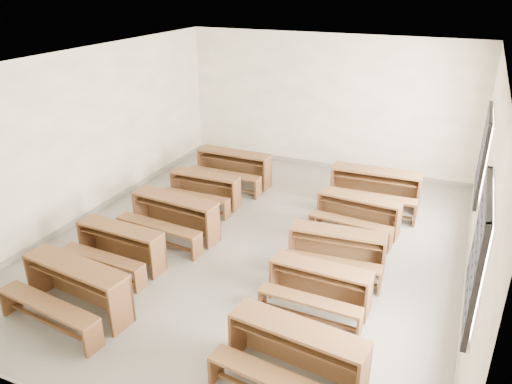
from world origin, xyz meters
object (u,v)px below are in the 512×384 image
at_px(desk_set_0, 75,286).
at_px(desk_set_6, 319,284).
at_px(desk_set_8, 358,212).
at_px(desk_set_3, 204,187).
at_px(desk_set_2, 174,214).
at_px(desk_set_7, 337,248).
at_px(desk_set_9, 375,186).
at_px(desk_set_4, 233,166).
at_px(desk_set_1, 119,244).
at_px(desk_set_5, 295,352).

relative_size(desk_set_0, desk_set_6, 1.22).
bearing_deg(desk_set_6, desk_set_8, 92.08).
distance_m(desk_set_6, desk_set_8, 2.51).
bearing_deg(desk_set_3, desk_set_8, 1.53).
xyz_separation_m(desk_set_2, desk_set_6, (3.03, -0.99, -0.06)).
relative_size(desk_set_7, desk_set_9, 0.88).
bearing_deg(desk_set_4, desk_set_7, -38.78).
relative_size(desk_set_1, desk_set_7, 0.98).
distance_m(desk_set_0, desk_set_4, 5.12).
bearing_deg(desk_set_3, desk_set_9, 21.09).
bearing_deg(desk_set_6, desk_set_9, 90.73).
bearing_deg(desk_set_8, desk_set_1, -134.93).
height_order(desk_set_3, desk_set_9, desk_set_9).
relative_size(desk_set_3, desk_set_5, 0.85).
distance_m(desk_set_2, desk_set_4, 2.64).
xyz_separation_m(desk_set_0, desk_set_2, (0.05, 2.49, -0.01)).
xyz_separation_m(desk_set_3, desk_set_9, (3.24, 1.27, 0.08)).
height_order(desk_set_3, desk_set_5, desk_set_5).
relative_size(desk_set_4, desk_set_7, 1.07).
distance_m(desk_set_2, desk_set_9, 4.08).
xyz_separation_m(desk_set_2, desk_set_4, (-0.09, 2.64, 0.01)).
xyz_separation_m(desk_set_5, desk_set_8, (-0.19, 4.01, -0.03)).
height_order(desk_set_1, desk_set_6, desk_set_1).
relative_size(desk_set_3, desk_set_6, 1.01).
bearing_deg(desk_set_2, desk_set_5, -33.10).
distance_m(desk_set_0, desk_set_2, 2.49).
height_order(desk_set_0, desk_set_3, desk_set_0).
bearing_deg(desk_set_0, desk_set_7, 46.82).
relative_size(desk_set_4, desk_set_9, 0.94).
height_order(desk_set_5, desk_set_6, desk_set_5).
bearing_deg(desk_set_7, desk_set_3, 152.07).
relative_size(desk_set_2, desk_set_9, 0.96).
bearing_deg(desk_set_9, desk_set_2, -140.84).
height_order(desk_set_7, desk_set_8, desk_set_7).
distance_m(desk_set_6, desk_set_9, 3.67).
height_order(desk_set_6, desk_set_7, desk_set_7).
bearing_deg(desk_set_3, desk_set_0, -88.64).
bearing_deg(desk_set_5, desk_set_1, 166.28).
xyz_separation_m(desk_set_1, desk_set_6, (3.30, 0.23, -0.02)).
bearing_deg(desk_set_4, desk_set_5, -56.37).
distance_m(desk_set_1, desk_set_2, 1.25).
bearing_deg(desk_set_6, desk_set_4, 132.23).
relative_size(desk_set_2, desk_set_8, 1.10).
height_order(desk_set_4, desk_set_9, desk_set_9).
height_order(desk_set_1, desk_set_9, desk_set_9).
distance_m(desk_set_1, desk_set_6, 3.31).
xyz_separation_m(desk_set_2, desk_set_3, (-0.16, 1.41, -0.05)).
xyz_separation_m(desk_set_5, desk_set_7, (-0.20, 2.56, -0.03)).
height_order(desk_set_2, desk_set_6, desk_set_2).
height_order(desk_set_8, desk_set_9, desk_set_9).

